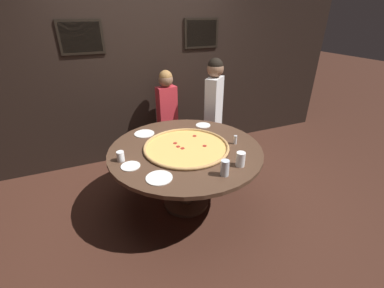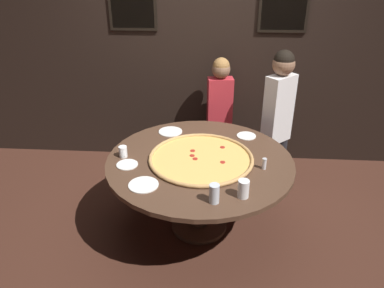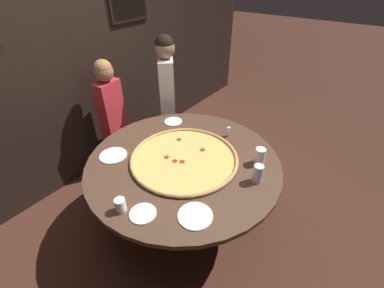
{
  "view_description": "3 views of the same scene",
  "coord_description": "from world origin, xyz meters",
  "px_view_note": "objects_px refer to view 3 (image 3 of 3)",
  "views": [
    {
      "loc": [
        -0.87,
        -2.23,
        2.03
      ],
      "look_at": [
        0.04,
        -0.07,
        0.81
      ],
      "focal_mm": 24.0,
      "sensor_mm": 36.0,
      "label": 1
    },
    {
      "loc": [
        0.12,
        -2.79,
        2.37
      ],
      "look_at": [
        -0.07,
        0.07,
        0.85
      ],
      "focal_mm": 35.0,
      "sensor_mm": 36.0,
      "label": 2
    },
    {
      "loc": [
        -1.3,
        -1.06,
        2.1
      ],
      "look_at": [
        0.11,
        -0.01,
        0.84
      ],
      "focal_mm": 24.0,
      "sensor_mm": 36.0,
      "label": 3
    }
  ],
  "objects_px": {
    "drink_cup_by_shaker": "(120,205)",
    "white_plate_right_side": "(143,213)",
    "drink_cup_centre_back": "(258,174)",
    "condiment_shaker": "(228,132)",
    "diner_far_left": "(112,112)",
    "giant_pizza": "(184,158)",
    "white_plate_near_front": "(195,216)",
    "white_plate_beside_cup": "(113,155)",
    "drink_cup_front_edge": "(260,156)",
    "diner_far_right": "(167,92)",
    "dining_table": "(184,171)",
    "white_plate_left_side": "(173,121)"
  },
  "relations": [
    {
      "from": "diner_far_left",
      "to": "giant_pizza",
      "type": "bearing_deg",
      "value": 73.76
    },
    {
      "from": "white_plate_left_side",
      "to": "diner_far_left",
      "type": "bearing_deg",
      "value": 111.4
    },
    {
      "from": "drink_cup_centre_back",
      "to": "diner_far_left",
      "type": "relative_size",
      "value": 0.11
    },
    {
      "from": "condiment_shaker",
      "to": "giant_pizza",
      "type": "bearing_deg",
      "value": 167.05
    },
    {
      "from": "drink_cup_centre_back",
      "to": "diner_far_right",
      "type": "xyz_separation_m",
      "value": [
        0.64,
        1.46,
        0.03
      ]
    },
    {
      "from": "dining_table",
      "to": "diner_far_left",
      "type": "height_order",
      "value": "diner_far_left"
    },
    {
      "from": "diner_far_right",
      "to": "white_plate_right_side",
      "type": "bearing_deg",
      "value": -6.45
    },
    {
      "from": "drink_cup_centre_back",
      "to": "giant_pizza",
      "type": "bearing_deg",
      "value": 101.32
    },
    {
      "from": "drink_cup_by_shaker",
      "to": "white_plate_left_side",
      "type": "xyz_separation_m",
      "value": [
        1.1,
        0.47,
        -0.05
      ]
    },
    {
      "from": "white_plate_near_front",
      "to": "white_plate_left_side",
      "type": "bearing_deg",
      "value": 46.88
    },
    {
      "from": "drink_cup_by_shaker",
      "to": "white_plate_right_side",
      "type": "distance_m",
      "value": 0.16
    },
    {
      "from": "giant_pizza",
      "to": "white_plate_left_side",
      "type": "distance_m",
      "value": 0.63
    },
    {
      "from": "drink_cup_front_edge",
      "to": "diner_far_left",
      "type": "relative_size",
      "value": 0.11
    },
    {
      "from": "diner_far_left",
      "to": "white_plate_near_front",
      "type": "bearing_deg",
      "value": 61.24
    },
    {
      "from": "white_plate_near_front",
      "to": "white_plate_beside_cup",
      "type": "height_order",
      "value": "same"
    },
    {
      "from": "white_plate_left_side",
      "to": "white_plate_near_front",
      "type": "bearing_deg",
      "value": -133.12
    },
    {
      "from": "drink_cup_front_edge",
      "to": "white_plate_beside_cup",
      "type": "height_order",
      "value": "drink_cup_front_edge"
    },
    {
      "from": "condiment_shaker",
      "to": "diner_far_left",
      "type": "bearing_deg",
      "value": 106.31
    },
    {
      "from": "dining_table",
      "to": "white_plate_left_side",
      "type": "bearing_deg",
      "value": 47.94
    },
    {
      "from": "white_plate_beside_cup",
      "to": "diner_far_right",
      "type": "bearing_deg",
      "value": 17.1
    },
    {
      "from": "drink_cup_front_edge",
      "to": "diner_far_left",
      "type": "bearing_deg",
      "value": 96.0
    },
    {
      "from": "giant_pizza",
      "to": "diner_far_left",
      "type": "height_order",
      "value": "diner_far_left"
    },
    {
      "from": "white_plate_near_front",
      "to": "white_plate_left_side",
      "type": "height_order",
      "value": "same"
    },
    {
      "from": "dining_table",
      "to": "giant_pizza",
      "type": "xyz_separation_m",
      "value": [
        0.01,
        0.0,
        0.14
      ]
    },
    {
      "from": "dining_table",
      "to": "white_plate_near_front",
      "type": "height_order",
      "value": "white_plate_near_front"
    },
    {
      "from": "white_plate_right_side",
      "to": "diner_far_left",
      "type": "xyz_separation_m",
      "value": [
        0.77,
        1.28,
        0.01
      ]
    },
    {
      "from": "condiment_shaker",
      "to": "drink_cup_centre_back",
      "type": "bearing_deg",
      "value": -129.85
    },
    {
      "from": "drink_cup_by_shaker",
      "to": "condiment_shaker",
      "type": "distance_m",
      "value": 1.21
    },
    {
      "from": "drink_cup_centre_back",
      "to": "white_plate_left_side",
      "type": "xyz_separation_m",
      "value": [
        0.3,
        1.08,
        -0.07
      ]
    },
    {
      "from": "drink_cup_by_shaker",
      "to": "white_plate_beside_cup",
      "type": "distance_m",
      "value": 0.63
    },
    {
      "from": "white_plate_near_front",
      "to": "white_plate_beside_cup",
      "type": "xyz_separation_m",
      "value": [
        0.1,
        0.94,
        0.0
      ]
    },
    {
      "from": "drink_cup_centre_back",
      "to": "drink_cup_by_shaker",
      "type": "relative_size",
      "value": 1.48
    },
    {
      "from": "drink_cup_centre_back",
      "to": "white_plate_near_front",
      "type": "distance_m",
      "value": 0.58
    },
    {
      "from": "drink_cup_by_shaker",
      "to": "condiment_shaker",
      "type": "height_order",
      "value": "drink_cup_by_shaker"
    },
    {
      "from": "white_plate_right_side",
      "to": "white_plate_beside_cup",
      "type": "height_order",
      "value": "same"
    },
    {
      "from": "drink_cup_by_shaker",
      "to": "white_plate_beside_cup",
      "type": "xyz_separation_m",
      "value": [
        0.35,
        0.51,
        -0.05
      ]
    },
    {
      "from": "drink_cup_centre_back",
      "to": "white_plate_beside_cup",
      "type": "height_order",
      "value": "drink_cup_centre_back"
    },
    {
      "from": "white_plate_left_side",
      "to": "white_plate_right_side",
      "type": "height_order",
      "value": "same"
    },
    {
      "from": "drink_cup_centre_back",
      "to": "diner_far_left",
      "type": "bearing_deg",
      "value": 88.81
    },
    {
      "from": "drink_cup_front_edge",
      "to": "drink_cup_by_shaker",
      "type": "distance_m",
      "value": 1.14
    },
    {
      "from": "drink_cup_centre_back",
      "to": "diner_far_left",
      "type": "height_order",
      "value": "diner_far_left"
    },
    {
      "from": "drink_cup_by_shaker",
      "to": "giant_pizza",
      "type": "bearing_deg",
      "value": -0.09
    },
    {
      "from": "drink_cup_by_shaker",
      "to": "diner_far_left",
      "type": "relative_size",
      "value": 0.08
    },
    {
      "from": "dining_table",
      "to": "diner_far_left",
      "type": "distance_m",
      "value": 1.16
    },
    {
      "from": "white_plate_near_front",
      "to": "condiment_shaker",
      "type": "xyz_separation_m",
      "value": [
        0.95,
        0.31,
        0.05
      ]
    },
    {
      "from": "giant_pizza",
      "to": "drink_cup_front_edge",
      "type": "xyz_separation_m",
      "value": [
        0.33,
        -0.53,
        0.06
      ]
    },
    {
      "from": "dining_table",
      "to": "white_plate_beside_cup",
      "type": "height_order",
      "value": "white_plate_beside_cup"
    },
    {
      "from": "giant_pizza",
      "to": "diner_far_left",
      "type": "distance_m",
      "value": 1.15
    },
    {
      "from": "giant_pizza",
      "to": "condiment_shaker",
      "type": "height_order",
      "value": "condiment_shaker"
    },
    {
      "from": "white_plate_near_front",
      "to": "white_plate_beside_cup",
      "type": "distance_m",
      "value": 0.95
    }
  ]
}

